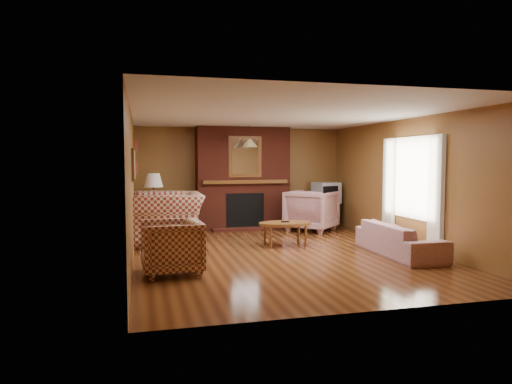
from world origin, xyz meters
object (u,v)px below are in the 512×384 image
object	(u,v)px
fireplace	(243,179)
tv_stand	(326,215)
plaid_armchair	(172,247)
floral_sofa	(399,239)
crt_tv	(326,193)
table_lamp	(153,187)
plaid_loveseat	(168,217)
side_table	(154,220)
coffee_table	(285,225)
floral_armchair	(312,210)

from	to	relation	value
fireplace	tv_stand	bearing A→B (deg)	-5.15
plaid_armchair	tv_stand	world-z (taller)	plaid_armchair
floral_sofa	crt_tv	world-z (taller)	crt_tv
table_lamp	tv_stand	bearing A→B (deg)	4.82
plaid_loveseat	side_table	size ratio (longest dim) A/B	2.31
plaid_armchair	crt_tv	size ratio (longest dim) A/B	1.33
fireplace	floral_sofa	distance (m)	4.28
plaid_armchair	floral_sofa	xyz separation A→B (m)	(3.85, 0.32, -0.11)
tv_stand	coffee_table	bearing A→B (deg)	-129.87
floral_sofa	crt_tv	xyz separation A→B (m)	(0.15, 3.54, 0.55)
fireplace	side_table	world-z (taller)	fireplace
coffee_table	table_lamp	distance (m)	3.10
floral_sofa	table_lamp	xyz separation A→B (m)	(-4.00, 3.19, 0.76)
plaid_loveseat	floral_armchair	world-z (taller)	plaid_loveseat
coffee_table	tv_stand	size ratio (longest dim) A/B	1.78
plaid_loveseat	plaid_armchair	xyz separation A→B (m)	(-0.10, -2.59, -0.10)
table_lamp	tv_stand	size ratio (longest dim) A/B	1.21
plaid_armchair	side_table	distance (m)	3.52
plaid_loveseat	floral_sofa	size ratio (longest dim) A/B	0.80
plaid_loveseat	coffee_table	world-z (taller)	plaid_loveseat
fireplace	table_lamp	size ratio (longest dim) A/B	3.50
floral_sofa	floral_armchair	bearing A→B (deg)	9.93
coffee_table	tv_stand	xyz separation A→B (m)	(1.78, 2.25, -0.12)
plaid_armchair	floral_armchair	world-z (taller)	floral_armchair
plaid_loveseat	crt_tv	bearing A→B (deg)	108.85
plaid_loveseat	tv_stand	distance (m)	4.11
tv_stand	crt_tv	size ratio (longest dim) A/B	0.89
table_lamp	tv_stand	xyz separation A→B (m)	(4.15, 0.35, -0.75)
floral_sofa	side_table	world-z (taller)	side_table
side_table	tv_stand	world-z (taller)	side_table
plaid_armchair	coffee_table	size ratio (longest dim) A/B	0.84
floral_armchair	table_lamp	distance (m)	3.60
coffee_table	plaid_loveseat	bearing A→B (deg)	155.25
plaid_armchair	table_lamp	world-z (taller)	table_lamp
crt_tv	fireplace	bearing A→B (deg)	174.70
tv_stand	crt_tv	world-z (taller)	crt_tv
fireplace	plaid_loveseat	bearing A→B (deg)	-141.75
plaid_armchair	side_table	world-z (taller)	plaid_armchair
floral_sofa	coffee_table	distance (m)	2.08
floral_sofa	tv_stand	distance (m)	3.54
plaid_loveseat	crt_tv	size ratio (longest dim) A/B	2.35
fireplace	tv_stand	distance (m)	2.25
floral_sofa	coffee_table	bearing A→B (deg)	52.67
fireplace	plaid_armchair	distance (m)	4.56
fireplace	floral_armchair	size ratio (longest dim) A/B	2.34
plaid_loveseat	plaid_armchair	distance (m)	2.60
fireplace	side_table	xyz separation A→B (m)	(-2.10, -0.53, -0.86)
floral_armchair	table_lamp	size ratio (longest dim) A/B	1.50
coffee_table	table_lamp	xyz separation A→B (m)	(-2.37, 1.90, 0.63)
plaid_armchair	side_table	bearing A→B (deg)	179.69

